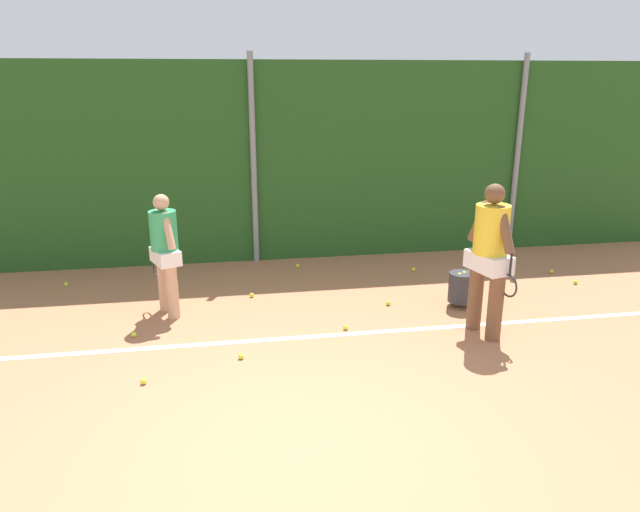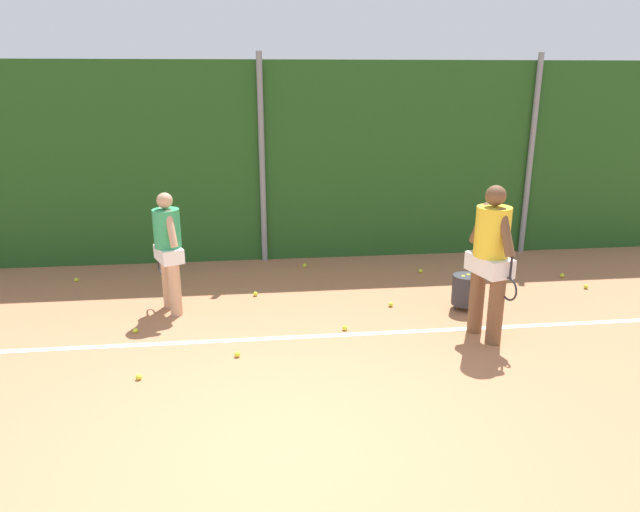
{
  "view_description": "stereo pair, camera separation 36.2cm",
  "coord_description": "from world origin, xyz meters",
  "px_view_note": "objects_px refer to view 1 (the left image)",
  "views": [
    {
      "loc": [
        -0.51,
        -4.35,
        3.13
      ],
      "look_at": [
        0.66,
        2.65,
        0.93
      ],
      "focal_mm": 32.72,
      "sensor_mm": 36.0,
      "label": 1
    },
    {
      "loc": [
        -0.15,
        -4.4,
        3.13
      ],
      "look_at": [
        0.66,
        2.65,
        0.93
      ],
      "focal_mm": 32.72,
      "sensor_mm": 36.0,
      "label": 2
    }
  ],
  "objects_px": {
    "tennis_ball_10": "(134,335)",
    "tennis_ball_3": "(298,266)",
    "tennis_ball_5": "(576,282)",
    "tennis_ball_8": "(388,303)",
    "tennis_ball_9": "(241,356)",
    "tennis_ball_11": "(144,381)",
    "tennis_ball_6": "(66,284)",
    "tennis_ball_7": "(551,271)",
    "player_foreground_near": "(490,252)",
    "tennis_ball_1": "(252,295)",
    "tennis_ball_0": "(346,327)",
    "ball_hopper": "(461,287)",
    "tennis_ball_4": "(413,269)",
    "player_midcourt": "(165,249)"
  },
  "relations": [
    {
      "from": "player_foreground_near",
      "to": "tennis_ball_3",
      "type": "distance_m",
      "value": 3.76
    },
    {
      "from": "tennis_ball_0",
      "to": "tennis_ball_8",
      "type": "distance_m",
      "value": 1.05
    },
    {
      "from": "ball_hopper",
      "to": "tennis_ball_4",
      "type": "bearing_deg",
      "value": 95.84
    },
    {
      "from": "player_midcourt",
      "to": "tennis_ball_6",
      "type": "height_order",
      "value": "player_midcourt"
    },
    {
      "from": "tennis_ball_8",
      "to": "tennis_ball_10",
      "type": "distance_m",
      "value": 3.47
    },
    {
      "from": "tennis_ball_3",
      "to": "tennis_ball_9",
      "type": "relative_size",
      "value": 1.0
    },
    {
      "from": "tennis_ball_11",
      "to": "tennis_ball_5",
      "type": "bearing_deg",
      "value": 18.31
    },
    {
      "from": "tennis_ball_0",
      "to": "tennis_ball_5",
      "type": "height_order",
      "value": "same"
    },
    {
      "from": "tennis_ball_4",
      "to": "tennis_ball_1",
      "type": "bearing_deg",
      "value": -164.55
    },
    {
      "from": "tennis_ball_3",
      "to": "tennis_ball_0",
      "type": "bearing_deg",
      "value": -83.84
    },
    {
      "from": "tennis_ball_10",
      "to": "tennis_ball_11",
      "type": "distance_m",
      "value": 1.25
    },
    {
      "from": "tennis_ball_1",
      "to": "tennis_ball_7",
      "type": "distance_m",
      "value": 4.96
    },
    {
      "from": "tennis_ball_10",
      "to": "tennis_ball_3",
      "type": "bearing_deg",
      "value": 45.33
    },
    {
      "from": "tennis_ball_9",
      "to": "tennis_ball_10",
      "type": "bearing_deg",
      "value": 147.98
    },
    {
      "from": "tennis_ball_5",
      "to": "tennis_ball_9",
      "type": "height_order",
      "value": "same"
    },
    {
      "from": "tennis_ball_11",
      "to": "tennis_ball_1",
      "type": "bearing_deg",
      "value": 61.75
    },
    {
      "from": "tennis_ball_3",
      "to": "tennis_ball_10",
      "type": "xyz_separation_m",
      "value": [
        -2.38,
        -2.4,
        0.0
      ]
    },
    {
      "from": "tennis_ball_7",
      "to": "tennis_ball_5",
      "type": "bearing_deg",
      "value": -80.23
    },
    {
      "from": "tennis_ball_0",
      "to": "player_foreground_near",
      "type": "bearing_deg",
      "value": -13.12
    },
    {
      "from": "player_foreground_near",
      "to": "tennis_ball_8",
      "type": "height_order",
      "value": "player_foreground_near"
    },
    {
      "from": "player_foreground_near",
      "to": "ball_hopper",
      "type": "height_order",
      "value": "player_foreground_near"
    },
    {
      "from": "tennis_ball_6",
      "to": "tennis_ball_7",
      "type": "height_order",
      "value": "same"
    },
    {
      "from": "player_foreground_near",
      "to": "tennis_ball_4",
      "type": "xyz_separation_m",
      "value": [
        -0.09,
        2.51,
        -1.04
      ]
    },
    {
      "from": "tennis_ball_3",
      "to": "tennis_ball_9",
      "type": "height_order",
      "value": "same"
    },
    {
      "from": "tennis_ball_4",
      "to": "tennis_ball_8",
      "type": "bearing_deg",
      "value": -120.72
    },
    {
      "from": "tennis_ball_0",
      "to": "tennis_ball_6",
      "type": "relative_size",
      "value": 1.0
    },
    {
      "from": "tennis_ball_1",
      "to": "tennis_ball_7",
      "type": "bearing_deg",
      "value": 3.16
    },
    {
      "from": "tennis_ball_3",
      "to": "tennis_ball_4",
      "type": "height_order",
      "value": "same"
    },
    {
      "from": "ball_hopper",
      "to": "tennis_ball_4",
      "type": "distance_m",
      "value": 1.63
    },
    {
      "from": "tennis_ball_3",
      "to": "tennis_ball_11",
      "type": "height_order",
      "value": "same"
    },
    {
      "from": "tennis_ball_0",
      "to": "tennis_ball_7",
      "type": "bearing_deg",
      "value": 23.12
    },
    {
      "from": "tennis_ball_6",
      "to": "player_foreground_near",
      "type": "bearing_deg",
      "value": -25.58
    },
    {
      "from": "tennis_ball_5",
      "to": "ball_hopper",
      "type": "bearing_deg",
      "value": -165.05
    },
    {
      "from": "tennis_ball_0",
      "to": "tennis_ball_4",
      "type": "xyz_separation_m",
      "value": [
        1.6,
        2.11,
        0.0
      ]
    },
    {
      "from": "tennis_ball_3",
      "to": "tennis_ball_8",
      "type": "xyz_separation_m",
      "value": [
        1.06,
        -1.91,
        0.0
      ]
    },
    {
      "from": "player_midcourt",
      "to": "tennis_ball_8",
      "type": "relative_size",
      "value": 25.22
    },
    {
      "from": "tennis_ball_1",
      "to": "player_foreground_near",
      "type": "bearing_deg",
      "value": -31.84
    },
    {
      "from": "tennis_ball_7",
      "to": "tennis_ball_9",
      "type": "bearing_deg",
      "value": -156.76
    },
    {
      "from": "ball_hopper",
      "to": "tennis_ball_6",
      "type": "xyz_separation_m",
      "value": [
        -5.71,
        1.79,
        -0.26
      ]
    },
    {
      "from": "ball_hopper",
      "to": "tennis_ball_11",
      "type": "xyz_separation_m",
      "value": [
        -4.16,
        -1.51,
        -0.26
      ]
    },
    {
      "from": "tennis_ball_5",
      "to": "tennis_ball_7",
      "type": "height_order",
      "value": "same"
    },
    {
      "from": "tennis_ball_5",
      "to": "tennis_ball_8",
      "type": "xyz_separation_m",
      "value": [
        -3.14,
        -0.37,
        0.0
      ]
    },
    {
      "from": "tennis_ball_5",
      "to": "tennis_ball_11",
      "type": "height_order",
      "value": "same"
    },
    {
      "from": "tennis_ball_4",
      "to": "tennis_ball_5",
      "type": "bearing_deg",
      "value": -23.94
    },
    {
      "from": "tennis_ball_9",
      "to": "tennis_ball_0",
      "type": "bearing_deg",
      "value": 23.58
    },
    {
      "from": "tennis_ball_9",
      "to": "tennis_ball_11",
      "type": "height_order",
      "value": "same"
    },
    {
      "from": "tennis_ball_3",
      "to": "tennis_ball_7",
      "type": "height_order",
      "value": "same"
    },
    {
      "from": "tennis_ball_0",
      "to": "tennis_ball_10",
      "type": "xyz_separation_m",
      "value": [
        -2.66,
        0.22,
        0.0
      ]
    },
    {
      "from": "tennis_ball_7",
      "to": "tennis_ball_9",
      "type": "height_order",
      "value": "same"
    },
    {
      "from": "tennis_ball_4",
      "to": "tennis_ball_9",
      "type": "height_order",
      "value": "same"
    }
  ]
}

